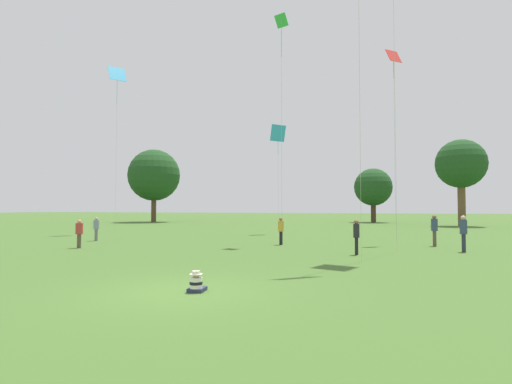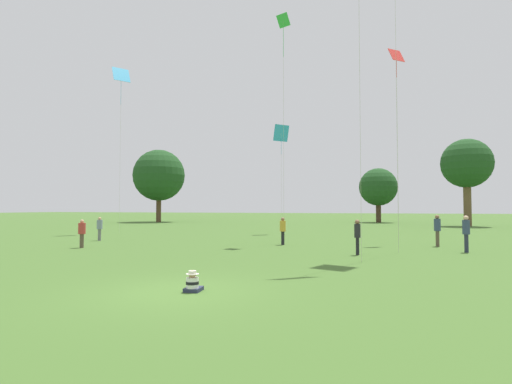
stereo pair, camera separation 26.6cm
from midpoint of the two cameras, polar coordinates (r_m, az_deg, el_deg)
ground_plane at (r=10.91m, az=-10.56°, el=-13.84°), size 300.00×300.00×0.00m
seated_toddler at (r=10.81m, az=-8.32°, el=-12.72°), size 0.45×0.54×0.56m
person_standing_0 at (r=19.22m, az=14.67°, el=-5.75°), size 0.31×0.31×1.64m
person_standing_1 at (r=22.28m, az=28.12°, el=-4.83°), size 0.48×0.48×1.81m
person_standing_2 at (r=24.93m, az=24.76°, el=-4.63°), size 0.45×0.45×1.79m
person_standing_3 at (r=23.71m, az=4.17°, el=-5.23°), size 0.36×0.36×1.62m
person_standing_4 at (r=23.85m, az=-23.32°, el=-5.16°), size 0.50×0.50×1.55m
person_standing_5 at (r=28.58m, az=-21.20°, el=-4.65°), size 0.46×0.46×1.56m
kite_0 at (r=34.73m, az=3.85°, el=8.20°), size 1.26×1.26×9.30m
kite_2 at (r=27.10m, az=4.23°, el=21.65°), size 0.91×0.71×14.35m
kite_3 at (r=28.27m, az=19.69°, el=17.13°), size 1.06×1.01×12.37m
kite_6 at (r=38.28m, az=-18.51°, el=15.20°), size 1.40×1.56×14.55m
distant_tree_0 at (r=61.87m, az=17.18°, el=0.66°), size 5.57×5.57×8.05m
distant_tree_1 at (r=62.91m, az=-13.58°, el=2.31°), size 7.84×7.84×11.07m
distant_tree_2 at (r=53.49m, az=28.00°, el=3.55°), size 5.79×5.79×10.34m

